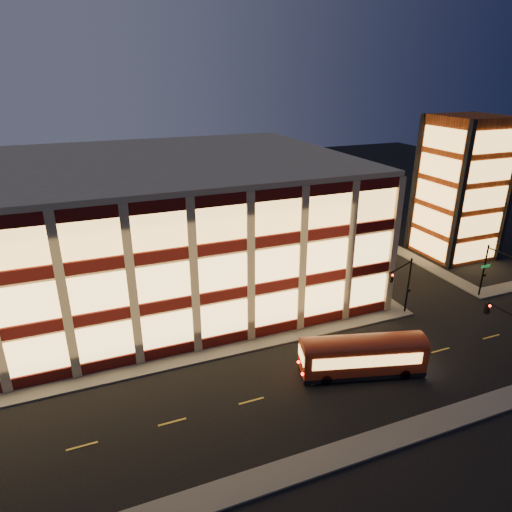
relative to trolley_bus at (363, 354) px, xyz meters
name	(u,v)px	position (x,y,z in m)	size (l,w,h in m)	color
ground	(181,368)	(-13.55, 6.15, -1.88)	(200.00, 200.00, 0.00)	black
sidewalk_office_south	(142,369)	(-16.55, 7.15, -1.80)	(54.00, 2.00, 0.15)	#514F4C
sidewalk_office_east	(322,257)	(9.45, 23.15, -1.80)	(2.00, 30.00, 0.15)	#514F4C
sidewalk_tower_west	(390,246)	(20.45, 23.15, -1.80)	(2.00, 30.00, 0.15)	#514F4C
sidewalk_near	(231,491)	(-13.55, -6.85, -1.80)	(100.00, 2.00, 0.15)	#514F4C
office_building	(114,229)	(-16.47, 23.07, 5.37)	(50.45, 30.45, 14.50)	tan
stair_tower	(461,188)	(26.40, 18.11, 7.11)	(8.60, 8.60, 18.00)	#8C3814
traffic_signal_far	(403,280)	(8.66, 6.39, 2.23)	(3.79, 1.87, 6.00)	black
traffic_signal_right	(496,266)	(19.95, 5.53, 2.22)	(1.20, 4.37, 6.00)	black
traffic_signal_near	(511,335)	(9.95, -4.88, 2.25)	(0.32, 4.45, 6.00)	black
trolley_bus	(363,354)	(0.00, 0.00, 0.00)	(10.31, 5.09, 3.39)	maroon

